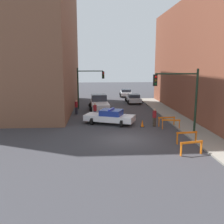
# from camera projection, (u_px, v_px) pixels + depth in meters

# --- Properties ---
(ground_plane) EXTENTS (120.00, 120.00, 0.00)m
(ground_plane) POSITION_uv_depth(u_px,v_px,m) (125.00, 139.00, 19.06)
(ground_plane) COLOR #38383D
(sidewalk_right) EXTENTS (2.40, 44.00, 0.12)m
(sidewalk_right) POSITION_uv_depth(u_px,v_px,m) (204.00, 137.00, 19.45)
(sidewalk_right) COLOR gray
(sidewalk_right) RESTS_ON ground_plane
(building_corner_left) EXTENTS (14.00, 20.00, 22.07)m
(building_corner_left) POSITION_uv_depth(u_px,v_px,m) (13.00, 18.00, 29.89)
(building_corner_left) COLOR brown
(building_corner_left) RESTS_ON ground_plane
(traffic_light_near) EXTENTS (3.64, 0.35, 5.20)m
(traffic_light_near) POSITION_uv_depth(u_px,v_px,m) (182.00, 91.00, 19.88)
(traffic_light_near) COLOR black
(traffic_light_near) RESTS_ON sidewalk_right
(traffic_light_far) EXTENTS (3.44, 0.35, 5.20)m
(traffic_light_far) POSITION_uv_depth(u_px,v_px,m) (87.00, 82.00, 31.51)
(traffic_light_far) COLOR black
(traffic_light_far) RESTS_ON ground_plane
(police_car) EXTENTS (5.05, 3.46, 1.52)m
(police_car) POSITION_uv_depth(u_px,v_px,m) (110.00, 117.00, 23.84)
(police_car) COLOR white
(police_car) RESTS_ON ground_plane
(white_truck) EXTENTS (2.84, 5.51, 1.90)m
(white_truck) POSITION_uv_depth(u_px,v_px,m) (99.00, 103.00, 30.79)
(white_truck) COLOR silver
(white_truck) RESTS_ON ground_plane
(parked_car_near) EXTENTS (2.28, 4.30, 1.31)m
(parked_car_near) POSITION_uv_depth(u_px,v_px,m) (134.00, 98.00, 36.74)
(parked_car_near) COLOR silver
(parked_car_near) RESTS_ON ground_plane
(parked_car_mid) EXTENTS (2.49, 4.43, 1.31)m
(parked_car_mid) POSITION_uv_depth(u_px,v_px,m) (126.00, 93.00, 43.98)
(parked_car_mid) COLOR silver
(parked_car_mid) RESTS_ON ground_plane
(pedestrian_crossing) EXTENTS (0.51, 0.51, 1.66)m
(pedestrian_crossing) POSITION_uv_depth(u_px,v_px,m) (95.00, 111.00, 26.19)
(pedestrian_crossing) COLOR #474C66
(pedestrian_crossing) RESTS_ON ground_plane
(pedestrian_corner) EXTENTS (0.49, 0.49, 1.66)m
(pedestrian_corner) POSITION_uv_depth(u_px,v_px,m) (76.00, 107.00, 28.51)
(pedestrian_corner) COLOR black
(pedestrian_corner) RESTS_ON ground_plane
(pedestrian_sidewalk) EXTENTS (0.42, 0.42, 1.66)m
(pedestrian_sidewalk) POSITION_uv_depth(u_px,v_px,m) (154.00, 117.00, 22.97)
(pedestrian_sidewalk) COLOR #382D23
(pedestrian_sidewalk) RESTS_ON ground_plane
(barrier_front) EXTENTS (1.58, 0.45, 0.90)m
(barrier_front) POSITION_uv_depth(u_px,v_px,m) (191.00, 146.00, 15.71)
(barrier_front) COLOR orange
(barrier_front) RESTS_ON ground_plane
(barrier_mid) EXTENTS (1.60, 0.32, 0.90)m
(barrier_mid) POSITION_uv_depth(u_px,v_px,m) (187.00, 135.00, 17.95)
(barrier_mid) COLOR orange
(barrier_mid) RESTS_ON ground_plane
(barrier_back) EXTENTS (1.58, 0.43, 0.90)m
(barrier_back) POSITION_uv_depth(u_px,v_px,m) (171.00, 123.00, 21.91)
(barrier_back) COLOR orange
(barrier_back) RESTS_ON ground_plane
(barrier_corner) EXTENTS (1.60, 0.25, 0.90)m
(barrier_corner) POSITION_uv_depth(u_px,v_px,m) (167.00, 120.00, 22.96)
(barrier_corner) COLOR orange
(barrier_corner) RESTS_ON ground_plane
(traffic_cone) EXTENTS (0.36, 0.36, 0.66)m
(traffic_cone) POSITION_uv_depth(u_px,v_px,m) (142.00, 124.00, 22.79)
(traffic_cone) COLOR black
(traffic_cone) RESTS_ON ground_plane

